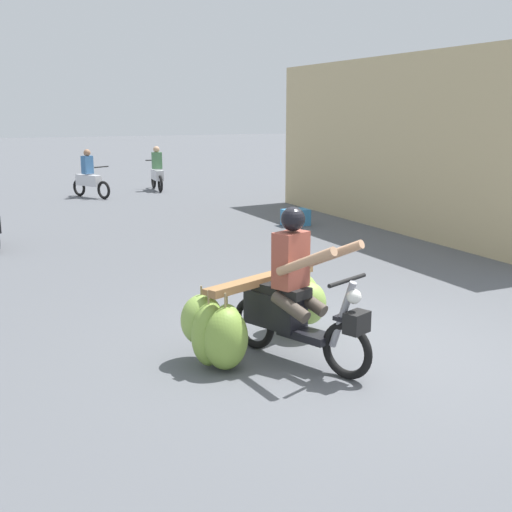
# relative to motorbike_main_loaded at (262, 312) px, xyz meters

# --- Properties ---
(ground_plane) EXTENTS (120.00, 120.00, 0.00)m
(ground_plane) POSITION_rel_motorbike_main_loaded_xyz_m (1.01, -0.31, -0.47)
(ground_plane) COLOR #56595E
(motorbike_main_loaded) EXTENTS (1.87, 1.96, 1.58)m
(motorbike_main_loaded) POSITION_rel_motorbike_main_loaded_xyz_m (0.00, 0.00, 0.00)
(motorbike_main_loaded) COLOR black
(motorbike_main_loaded) RESTS_ON ground
(motorbike_distant_ahead_left) EXTENTS (0.50, 1.62, 1.40)m
(motorbike_distant_ahead_left) POSITION_rel_motorbike_main_loaded_xyz_m (3.09, 14.37, 0.09)
(motorbike_distant_ahead_left) COLOR black
(motorbike_distant_ahead_left) RESTS_ON ground
(motorbike_distant_far_ahead) EXTENTS (0.89, 1.46, 1.40)m
(motorbike_distant_far_ahead) POSITION_rel_motorbike_main_loaded_xyz_m (0.80, 13.56, 0.09)
(motorbike_distant_far_ahead) COLOR black
(motorbike_distant_far_ahead) RESTS_ON ground
(shopfront_building) EXTENTS (3.58, 9.09, 3.60)m
(shopfront_building) POSITION_rel_motorbike_main_loaded_xyz_m (7.30, 5.64, 1.33)
(shopfront_building) COLOR tan
(shopfront_building) RESTS_ON ground
(produce_crate) EXTENTS (0.56, 0.40, 0.36)m
(produce_crate) POSITION_rel_motorbike_main_loaded_xyz_m (4.03, 6.80, -0.29)
(produce_crate) COLOR teal
(produce_crate) RESTS_ON ground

